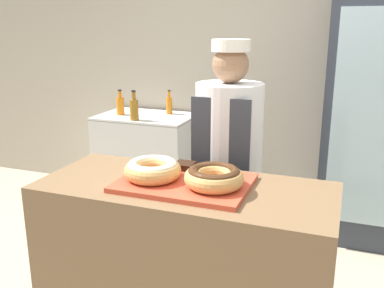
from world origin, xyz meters
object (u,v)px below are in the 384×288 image
at_px(brownie_back_left, 185,166).
at_px(baker_person, 228,169).
at_px(bottle_orange_b, 120,105).
at_px(serving_tray, 185,183).
at_px(brownie_back_right, 208,168).
at_px(donut_chocolate_glaze, 214,176).
at_px(donut_light_glaze, 153,169).
at_px(bottle_orange, 169,105).
at_px(bottle_amber, 134,109).
at_px(chest_freezer, 147,159).
at_px(beverage_fridge, 372,119).

distance_m(brownie_back_left, baker_person, 0.47).
bearing_deg(baker_person, bottle_orange_b, 141.04).
relative_size(serving_tray, brownie_back_right, 6.28).
relative_size(donut_chocolate_glaze, bottle_orange_b, 1.17).
relative_size(donut_light_glaze, bottle_orange, 1.22).
height_order(donut_light_glaze, baker_person, baker_person).
relative_size(serving_tray, bottle_amber, 2.33).
relative_size(chest_freezer, bottle_orange, 3.90).
distance_m(brownie_back_right, bottle_amber, 1.79).
bearing_deg(baker_person, bottle_amber, 140.46).
bearing_deg(bottle_orange_b, donut_light_glaze, -56.11).
bearing_deg(beverage_fridge, bottle_orange_b, -178.82).
height_order(baker_person, chest_freezer, baker_person).
relative_size(donut_light_glaze, donut_chocolate_glaze, 1.00).
relative_size(brownie_back_right, bottle_amber, 0.37).
height_order(serving_tray, beverage_fridge, beverage_fridge).
bearing_deg(bottle_orange_b, chest_freezer, 12.15).
bearing_deg(beverage_fridge, brownie_back_left, -120.95).
bearing_deg(bottle_amber, bottle_orange_b, 143.92).
distance_m(donut_light_glaze, donut_chocolate_glaze, 0.31).
distance_m(donut_light_glaze, brownie_back_left, 0.22).
bearing_deg(donut_light_glaze, bottle_orange_b, 123.89).
bearing_deg(donut_light_glaze, brownie_back_right, 41.20).
xyz_separation_m(serving_tray, donut_chocolate_glaze, (0.16, -0.03, 0.06)).
relative_size(donut_light_glaze, chest_freezer, 0.31).
bearing_deg(beverage_fridge, brownie_back_right, -117.39).
bearing_deg(bottle_orange_b, serving_tray, -52.27).
height_order(bottle_amber, bottle_orange, bottle_amber).
bearing_deg(bottle_orange, donut_chocolate_glaze, -61.31).
bearing_deg(serving_tray, bottle_orange_b, 127.73).
height_order(baker_person, beverage_fridge, beverage_fridge).
xyz_separation_m(brownie_back_right, bottle_orange, (-0.97, 1.74, -0.02)).
relative_size(chest_freezer, bottle_orange_b, 3.73).
height_order(donut_light_glaze, beverage_fridge, beverage_fridge).
distance_m(donut_light_glaze, bottle_orange_b, 2.10).
bearing_deg(baker_person, donut_chocolate_glaze, -80.30).
xyz_separation_m(brownie_back_right, bottle_amber, (-1.15, 1.37, -0.01)).
xyz_separation_m(donut_chocolate_glaze, baker_person, (-0.11, 0.63, -0.18)).
xyz_separation_m(donut_chocolate_glaze, chest_freezer, (-1.24, 1.79, -0.58)).
bearing_deg(brownie_back_left, donut_light_glaze, -115.12).
height_order(serving_tray, chest_freezer, serving_tray).
bearing_deg(bottle_orange_b, beverage_fridge, 1.18).
height_order(serving_tray, brownie_back_right, brownie_back_right).
bearing_deg(bottle_orange, baker_person, -53.91).
relative_size(brownie_back_left, brownie_back_right, 1.00).
height_order(donut_light_glaze, donut_chocolate_glaze, same).
relative_size(brownie_back_left, beverage_fridge, 0.05).
bearing_deg(baker_person, serving_tray, -94.54).
relative_size(brownie_back_left, baker_person, 0.06).
relative_size(serving_tray, bottle_orange_b, 2.61).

